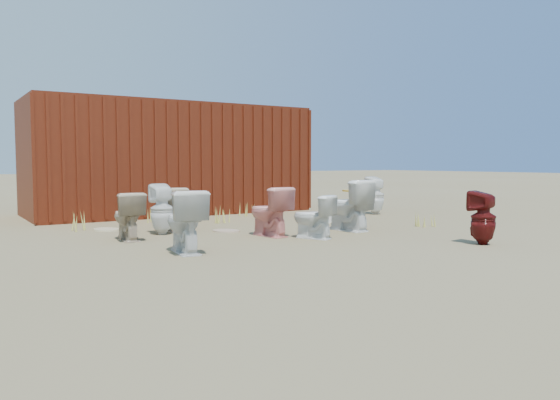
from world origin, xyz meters
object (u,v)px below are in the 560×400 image
toilet_back_yellowlid (353,211)px  toilet_back_e (375,195)px  toilet_back_beige_left (128,216)px  toilet_front_pink (269,211)px  toilet_front_c (313,217)px  toilet_back_beige_right (173,209)px  toilet_front_maroon (483,218)px  loose_tank (327,213)px  shipping_container (170,159)px  toilet_back_a (162,209)px  toilet_front_e (348,205)px  toilet_front_a (185,221)px

toilet_back_yellowlid → toilet_back_e: (2.25, 1.91, 0.09)m
toilet_back_beige_left → toilet_back_yellowlid: (3.51, -0.88, -0.03)m
toilet_back_beige_left → toilet_back_yellowlid: toilet_back_beige_left is taller
toilet_front_pink → toilet_front_c: 0.71m
toilet_front_pink → toilet_back_beige_left: 2.10m
toilet_back_yellowlid → toilet_back_e: 2.95m
toilet_back_beige_right → toilet_back_e: bearing=-164.7°
toilet_front_maroon → loose_tank: toilet_front_maroon is taller
toilet_back_beige_left → toilet_back_yellowlid: size_ratio=1.08×
shipping_container → toilet_back_beige_left: bearing=-119.2°
toilet_front_c → toilet_back_e: 4.11m
loose_tank → toilet_back_beige_left: bearing=148.0°
shipping_container → toilet_back_a: shipping_container is taller
loose_tank → toilet_back_yellowlid: bearing=-145.0°
toilet_front_pink → toilet_back_beige_left: toilet_front_pink is taller
toilet_front_pink → toilet_back_beige_right: (-1.00, 1.42, -0.02)m
toilet_back_beige_left → toilet_front_pink: bearing=163.4°
toilet_back_yellowlid → toilet_front_c: bearing=14.8°
toilet_back_e → toilet_front_e: bearing=45.8°
toilet_back_e → toilet_back_yellowlid: bearing=47.4°
toilet_front_maroon → toilet_back_a: 4.76m
toilet_front_e → loose_tank: (0.50, 1.19, -0.25)m
toilet_front_a → toilet_back_a: size_ratio=0.99×
toilet_front_pink → toilet_back_a: 1.69m
toilet_front_a → toilet_back_beige_left: toilet_front_a is taller
toilet_front_pink → toilet_back_e: size_ratio=0.92×
toilet_back_beige_right → toilet_back_e: 4.79m
toilet_front_pink → toilet_back_e: (3.79, 1.75, 0.03)m
toilet_front_e → loose_tank: bearing=-118.1°
toilet_back_yellowlid → toilet_front_maroon: bearing=97.0°
toilet_front_a → toilet_back_beige_right: 2.28m
toilet_front_pink → loose_tank: 2.22m
toilet_back_yellowlid → loose_tank: 1.29m
toilet_front_maroon → toilet_front_e: (-0.59, 2.19, 0.05)m
toilet_front_maroon → toilet_back_e: size_ratio=0.90×
toilet_back_beige_left → toilet_back_yellowlid: bearing=169.5°
toilet_back_beige_left → toilet_back_e: toilet_back_e is taller
shipping_container → toilet_front_pink: bearing=-92.3°
toilet_front_a → toilet_front_maroon: toilet_front_a is taller
shipping_container → toilet_front_c: size_ratio=9.23×
toilet_front_a → loose_tank: size_ratio=1.59×
toilet_front_c → toilet_back_e: (3.38, 2.33, 0.09)m
toilet_front_pink → toilet_back_beige_left: (-1.97, 0.72, -0.03)m
toilet_front_pink → toilet_back_e: bearing=-162.9°
toilet_back_beige_left → toilet_back_beige_right: (0.97, 0.70, 0.01)m
toilet_front_c → loose_tank: toilet_front_c is taller
toilet_front_a → toilet_front_pink: bearing=-148.1°
toilet_front_pink → toilet_front_c: toilet_front_pink is taller
toilet_back_beige_right → toilet_back_e: (4.78, 0.33, 0.05)m
toilet_back_a → toilet_back_beige_right: bearing=-128.9°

